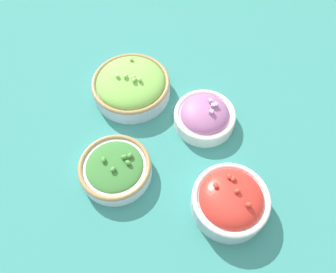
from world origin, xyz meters
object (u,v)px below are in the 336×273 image
Objects in this scene: bowl_cherry_tomatoes at (230,201)px; bowl_lettuce at (131,85)px; bowl_red_onion at (205,116)px; bowl_broccoli at (115,168)px.

bowl_lettuce is at bearing -150.96° from bowl_cherry_tomatoes.
bowl_red_onion is 0.21m from bowl_lettuce.
bowl_cherry_tomatoes is 0.23m from bowl_red_onion.
bowl_broccoli is (0.23, -0.05, -0.01)m from bowl_lettuce.
bowl_lettuce reaches higher than bowl_red_onion.
bowl_broccoli is (-0.11, -0.24, -0.01)m from bowl_cherry_tomatoes.
bowl_lettuce is at bearing 167.82° from bowl_broccoli.
bowl_red_onion is (-0.23, -0.01, -0.01)m from bowl_cherry_tomatoes.
bowl_cherry_tomatoes is at bearing 65.33° from bowl_broccoli.
bowl_red_onion is at bearing 56.89° from bowl_lettuce.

